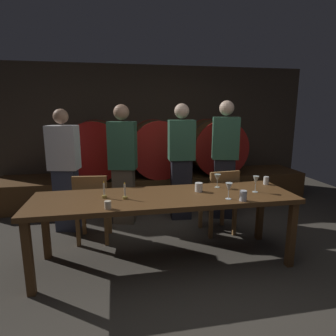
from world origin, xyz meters
name	(u,v)px	position (x,y,z in m)	size (l,w,h in m)	color
ground_plane	(195,280)	(0.00, 0.00, 0.00)	(7.87, 7.87, 0.00)	#3F3A33
back_wall	(152,131)	(0.00, 3.12, 1.23)	(6.05, 0.24, 2.45)	#473A2D
barrel_shelf	(157,187)	(0.00, 2.57, 0.24)	(5.45, 0.90, 0.49)	brown
wine_barrel_left	(95,149)	(-1.07, 2.57, 0.97)	(0.99, 0.89, 0.99)	brown
wine_barrel_center	(156,148)	(0.00, 2.57, 0.97)	(0.99, 0.89, 0.99)	brown
wine_barrel_right	(214,146)	(1.08, 2.57, 0.97)	(0.99, 0.89, 0.99)	brown
dining_table	(165,202)	(-0.23, 0.40, 0.69)	(2.73, 0.78, 0.76)	brown
chair_left	(92,205)	(-1.03, 1.03, 0.49)	(0.44, 0.44, 0.88)	olive
chair_right	(220,199)	(0.61, 0.98, 0.49)	(0.44, 0.44, 0.88)	olive
guest_far_left	(65,170)	(-1.40, 1.49, 0.84)	(0.42, 0.31, 1.65)	#33384C
guest_center_left	(123,164)	(-0.62, 1.61, 0.88)	(0.43, 0.33, 1.72)	brown
guest_center_right	(181,161)	(0.23, 1.62, 0.89)	(0.39, 0.26, 1.73)	black
guest_far_right	(225,159)	(0.88, 1.54, 0.92)	(0.43, 0.34, 1.77)	black
candle_left	(104,193)	(-0.85, 0.44, 0.81)	(0.05, 0.05, 0.18)	olive
candle_right	(125,194)	(-0.65, 0.36, 0.81)	(0.05, 0.05, 0.18)	olive
wine_glass_left	(229,188)	(0.38, 0.16, 0.88)	(0.07, 0.07, 0.17)	white
wine_glass_center	(217,178)	(0.42, 0.60, 0.87)	(0.08, 0.08, 0.16)	silver
wine_glass_right	(256,181)	(0.76, 0.34, 0.89)	(0.06, 0.06, 0.18)	silver
cup_far_left	(108,205)	(-0.81, 0.10, 0.80)	(0.06, 0.06, 0.08)	beige
cup_center_left	(199,187)	(0.16, 0.47, 0.81)	(0.08, 0.08, 0.10)	white
cup_center_right	(243,196)	(0.49, 0.08, 0.81)	(0.07, 0.07, 0.10)	silver
cup_far_right	(266,181)	(1.04, 0.61, 0.81)	(0.06, 0.06, 0.10)	white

